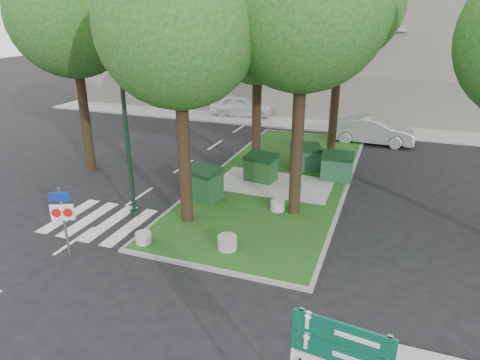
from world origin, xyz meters
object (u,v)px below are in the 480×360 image
at_px(dumpster_b, 261,168).
at_px(traffic_sign_pole, 63,213).
at_px(tree_median_near_left, 180,9).
at_px(street_lamp, 125,117).
at_px(dumpster_c, 305,158).
at_px(dumpster_a, 203,183).
at_px(car_silver, 372,131).
at_px(bollard_right, 278,206).
at_px(car_white, 242,106).
at_px(bollard_mid, 227,242).
at_px(tree_median_mid, 260,18).
at_px(dumpster_d, 337,167).
at_px(bollard_left, 143,238).
at_px(litter_bin, 345,162).
at_px(tree_street_left, 72,2).

xyz_separation_m(dumpster_b, traffic_sign_pole, (-3.75, -8.13, 0.79)).
distance_m(tree_median_near_left, street_lamp, 4.18).
bearing_deg(dumpster_c, dumpster_a, -148.67).
distance_m(dumpster_a, traffic_sign_pole, 5.90).
height_order(street_lamp, car_silver, street_lamp).
distance_m(bollard_right, car_white, 16.58).
height_order(bollard_mid, street_lamp, street_lamp).
relative_size(tree_median_mid, bollard_mid, 15.97).
xyz_separation_m(dumpster_d, street_lamp, (-6.69, -6.16, 3.08)).
height_order(bollard_left, street_lamp, street_lamp).
relative_size(tree_median_near_left, tree_median_mid, 1.05).
relative_size(dumpster_c, car_silver, 0.35).
bearing_deg(litter_bin, dumpster_c, -157.88).
distance_m(street_lamp, traffic_sign_pole, 4.00).
bearing_deg(tree_median_mid, dumpster_b, -68.47).
bearing_deg(bollard_mid, car_silver, 76.78).
height_order(street_lamp, car_white, street_lamp).
height_order(dumpster_c, bollard_right, dumpster_c).
xyz_separation_m(dumpster_c, street_lamp, (-5.09, -6.89, 3.08)).
bearing_deg(tree_street_left, car_white, 78.05).
bearing_deg(tree_street_left, dumpster_a, -12.81).
distance_m(tree_street_left, bollard_mid, 12.64).
bearing_deg(street_lamp, tree_median_mid, 67.44).
bearing_deg(car_white, bollard_left, -175.17).
bearing_deg(dumpster_a, tree_median_near_left, -62.28).
relative_size(tree_median_near_left, traffic_sign_pole, 4.46).
bearing_deg(tree_median_near_left, dumpster_c, 67.23).
relative_size(tree_median_mid, traffic_sign_pole, 4.23).
distance_m(bollard_left, traffic_sign_pole, 2.61).
bearing_deg(traffic_sign_pole, litter_bin, 32.56).
distance_m(litter_bin, car_silver, 5.57).
bearing_deg(tree_median_near_left, dumpster_a, 100.92).
xyz_separation_m(tree_median_near_left, dumpster_d, (4.41, 5.97, -6.58)).
xyz_separation_m(dumpster_d, bollard_mid, (-2.36, -7.43, -0.39)).
bearing_deg(tree_street_left, bollard_left, -41.37).
relative_size(litter_bin, traffic_sign_pole, 0.31).
distance_m(dumpster_b, street_lamp, 6.74).
height_order(dumpster_b, bollard_right, dumpster_b).
bearing_deg(litter_bin, bollard_mid, -106.08).
xyz_separation_m(tree_street_left, car_white, (2.84, 13.44, -6.86)).
xyz_separation_m(dumpster_b, dumpster_c, (1.60, 2.02, 0.01)).
bearing_deg(street_lamp, tree_median_near_left, 4.55).
bearing_deg(traffic_sign_pole, bollard_left, 12.78).
height_order(bollard_left, litter_bin, litter_bin).
bearing_deg(car_silver, dumpster_c, 156.93).
height_order(tree_median_mid, dumpster_a, tree_median_mid).
height_order(dumpster_b, car_silver, car_silver).
relative_size(dumpster_d, litter_bin, 1.95).
relative_size(tree_median_mid, car_white, 2.15).
distance_m(tree_median_mid, dumpster_a, 7.73).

